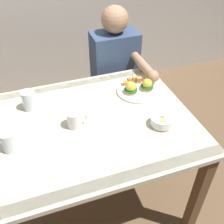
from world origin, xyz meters
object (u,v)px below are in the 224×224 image
at_px(coffee_mug, 75,119).
at_px(diner_person, 116,71).
at_px(eggs_benedict_plate, 138,88).
at_px(fork, 88,160).
at_px(water_glass_far, 9,143).
at_px(water_glass_near, 29,102).
at_px(dining_table, 86,137).
at_px(fruit_bowl, 162,121).

xyz_separation_m(coffee_mug, diner_person, (0.45, 0.60, -0.14)).
bearing_deg(coffee_mug, eggs_benedict_plate, 22.18).
relative_size(eggs_benedict_plate, diner_person, 0.24).
relative_size(fork, water_glass_far, 1.40).
distance_m(water_glass_far, diner_person, 1.04).
relative_size(water_glass_near, diner_person, 0.10).
distance_m(dining_table, eggs_benedict_plate, 0.46).
height_order(fork, water_glass_far, water_glass_far).
bearing_deg(fruit_bowl, eggs_benedict_plate, 88.89).
distance_m(eggs_benedict_plate, fork, 0.63).
bearing_deg(dining_table, fruit_bowl, -20.87).
height_order(water_glass_far, diner_person, diner_person).
distance_m(eggs_benedict_plate, diner_person, 0.43).
bearing_deg(dining_table, coffee_mug, 177.85).
distance_m(water_glass_near, diner_person, 0.77).
relative_size(fruit_bowl, fork, 0.77).
relative_size(fork, water_glass_near, 1.31).
height_order(eggs_benedict_plate, water_glass_far, water_glass_far).
relative_size(coffee_mug, diner_person, 0.10).
relative_size(eggs_benedict_plate, fork, 1.74).
bearing_deg(water_glass_near, dining_table, -41.61).
height_order(fruit_bowl, coffee_mug, coffee_mug).
height_order(coffee_mug, water_glass_far, water_glass_far).
bearing_deg(water_glass_near, water_glass_far, -112.80).
xyz_separation_m(coffee_mug, water_glass_far, (-0.34, -0.07, -0.00)).
relative_size(coffee_mug, water_glass_near, 0.94).
relative_size(coffee_mug, fork, 0.72).
height_order(coffee_mug, fork, coffee_mug).
xyz_separation_m(fruit_bowl, diner_person, (0.01, 0.75, -0.12)).
distance_m(coffee_mug, diner_person, 0.76).
distance_m(fruit_bowl, diner_person, 0.76).
bearing_deg(water_glass_far, eggs_benedict_plate, 17.53).
height_order(fruit_bowl, fork, fruit_bowl).
height_order(dining_table, water_glass_far, water_glass_far).
xyz_separation_m(water_glass_far, diner_person, (0.79, 0.66, -0.14)).
bearing_deg(dining_table, water_glass_near, 138.39).
height_order(eggs_benedict_plate, diner_person, diner_person).
bearing_deg(water_glass_far, fork, -29.94).
xyz_separation_m(eggs_benedict_plate, coffee_mug, (-0.45, -0.18, 0.03)).
xyz_separation_m(fork, water_glass_near, (-0.21, 0.49, 0.05)).
bearing_deg(fruit_bowl, coffee_mug, 161.12).
distance_m(dining_table, diner_person, 0.72).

